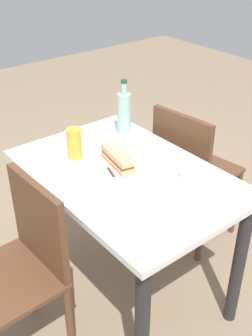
# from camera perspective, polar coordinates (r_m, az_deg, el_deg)

# --- Properties ---
(ground_plane) EXTENTS (8.00, 8.00, 0.00)m
(ground_plane) POSITION_cam_1_polar(r_m,az_deg,el_deg) (2.39, 0.00, -16.05)
(ground_plane) COLOR #8C755B
(dining_table) EXTENTS (1.06, 0.71, 0.75)m
(dining_table) POSITION_cam_1_polar(r_m,az_deg,el_deg) (1.98, 0.00, -3.80)
(dining_table) COLOR silver
(dining_table) RESTS_ON ground
(chair_far) EXTENTS (0.42, 0.42, 0.87)m
(chair_far) POSITION_cam_1_polar(r_m,az_deg,el_deg) (1.84, -13.97, -12.72)
(chair_far) COLOR brown
(chair_far) RESTS_ON ground
(chair_near) EXTENTS (0.44, 0.44, 0.87)m
(chair_near) POSITION_cam_1_polar(r_m,az_deg,el_deg) (2.43, 8.64, -0.19)
(chair_near) COLOR brown
(chair_near) RESTS_ON ground
(plate_near) EXTENTS (0.24, 0.24, 0.01)m
(plate_near) POSITION_cam_1_polar(r_m,az_deg,el_deg) (1.93, -1.11, 0.26)
(plate_near) COLOR white
(plate_near) RESTS_ON dining_table
(baguette_sandwich_near) EXTENTS (0.23, 0.11, 0.07)m
(baguette_sandwich_near) POSITION_cam_1_polar(r_m,az_deg,el_deg) (1.91, -1.13, 1.32)
(baguette_sandwich_near) COLOR #DBB77A
(baguette_sandwich_near) RESTS_ON plate_near
(knife_near) EXTENTS (0.18, 0.06, 0.01)m
(knife_near) POSITION_cam_1_polar(r_m,az_deg,el_deg) (1.90, -2.45, -0.02)
(knife_near) COLOR silver
(knife_near) RESTS_ON plate_near
(water_bottle) EXTENTS (0.07, 0.07, 0.30)m
(water_bottle) POSITION_cam_1_polar(r_m,az_deg,el_deg) (2.20, -0.27, 7.51)
(water_bottle) COLOR #99C6B7
(water_bottle) RESTS_ON dining_table
(beer_glass) EXTENTS (0.07, 0.07, 0.15)m
(beer_glass) POSITION_cam_1_polar(r_m,az_deg,el_deg) (2.00, -7.03, 3.36)
(beer_glass) COLOR gold
(beer_glass) RESTS_ON dining_table
(olive_bowl) EXTENTS (0.08, 0.08, 0.03)m
(olive_bowl) POSITION_cam_1_polar(r_m,az_deg,el_deg) (1.88, 8.51, -0.95)
(olive_bowl) COLOR silver
(olive_bowl) RESTS_ON dining_table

